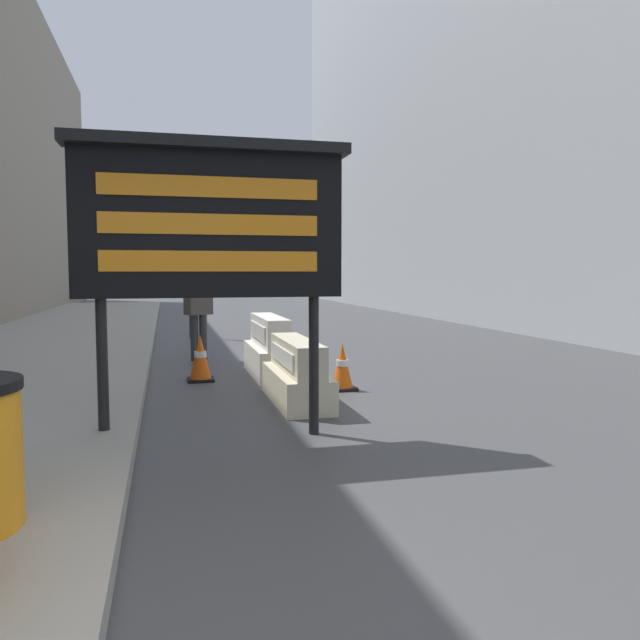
{
  "coord_description": "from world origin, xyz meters",
  "views": [
    {
      "loc": [
        0.28,
        -2.35,
        1.61
      ],
      "look_at": [
        2.74,
        7.59,
        0.8
      ],
      "focal_mm": 35.0,
      "sensor_mm": 36.0,
      "label": 1
    }
  ],
  "objects": [
    {
      "name": "jersey_barrier_white",
      "position": [
        1.82,
        7.1,
        0.4
      ],
      "size": [
        0.57,
        1.81,
        0.92
      ],
      "color": "silver",
      "rests_on": "ground_plane"
    },
    {
      "name": "jersey_barrier_cream",
      "position": [
        1.82,
        5.04,
        0.34
      ],
      "size": [
        0.58,
        1.76,
        0.78
      ],
      "color": "beige",
      "rests_on": "ground_plane"
    },
    {
      "name": "message_board",
      "position": [
        0.7,
        3.54,
        2.06
      ],
      "size": [
        2.58,
        0.36,
        2.8
      ],
      "color": "black",
      "rests_on": "ground_plane"
    },
    {
      "name": "traffic_cone_mid",
      "position": [
        2.58,
        5.69,
        0.31
      ],
      "size": [
        0.36,
        0.36,
        0.64
      ],
      "color": "black",
      "rests_on": "ground_plane"
    },
    {
      "name": "pedestrian_worker",
      "position": [
        0.84,
        8.98,
        1.01
      ],
      "size": [
        0.52,
        0.44,
        1.72
      ],
      "rotation": [
        0.0,
        0.0,
        3.59
      ],
      "color": "#333338",
      "rests_on": "ground_plane"
    },
    {
      "name": "traffic_cone_near",
      "position": [
        0.76,
        6.85,
        0.34
      ],
      "size": [
        0.38,
        0.38,
        0.69
      ],
      "color": "black",
      "rests_on": "ground_plane"
    },
    {
      "name": "traffic_light_near_curb",
      "position": [
        0.88,
        12.89,
        3.14
      ],
      "size": [
        0.28,
        0.44,
        4.35
      ],
      "color": "#2D2D30",
      "rests_on": "ground_plane"
    }
  ]
}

